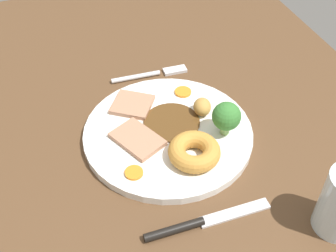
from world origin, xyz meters
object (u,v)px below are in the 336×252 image
Objects in this scene: meat_slice_main at (137,139)px; broccoli_floret at (226,117)px; dinner_plate at (168,133)px; carrot_coin_front at (183,92)px; yorkshire_pudding at (194,152)px; meat_slice_under at (132,105)px; knife at (197,223)px; carrot_coin_back at (134,173)px; fork at (151,74)px; roast_potato_left at (202,107)px.

meat_slice_main is 1.38× the size of broccoli_floret.
dinner_plate is 9.28× the size of carrot_coin_front.
yorkshire_pudding is 7.89cm from broccoli_floret.
meat_slice_under is at bearing -131.79° from broccoli_floret.
knife is at bearing -16.37° from carrot_coin_front.
meat_slice_under is at bearing -86.51° from carrot_coin_front.
broccoli_floret reaches higher than meat_slice_main.
carrot_coin_back is 0.18× the size of fork.
broccoli_floret is at bearing 13.68° from carrot_coin_front.
carrot_coin_front reaches higher than dinner_plate.
meat_slice_main is at bearing 159.45° from carrot_coin_back.
carrot_coin_front is 20.39cm from carrot_coin_back.
yorkshire_pudding is 10.37cm from roast_potato_left.
carrot_coin_front is 1.08× the size of carrot_coin_back.
meat_slice_main reaches higher than fork.
roast_potato_left is (-2.76, 12.25, 1.02)cm from meat_slice_main.
yorkshire_pudding is at bearing -62.52° from broccoli_floret.
carrot_coin_back is (0.06, -9.60, -1.15)cm from yorkshire_pudding.
broccoli_floret is 0.32× the size of knife.
roast_potato_left is 0.61× the size of broccoli_floret.
broccoli_floret is (-3.51, 6.75, 2.09)cm from yorkshire_pudding.
meat_slice_main is 2.93× the size of carrot_coin_back.
carrot_coin_back is 0.15× the size of knife.
yorkshire_pudding is at bearing 14.60° from dinner_plate.
broccoli_floret is at bearing 68.07° from dinner_plate.
dinner_plate is 4.26× the size of meat_slice_under.
fork is (-17.35, 7.73, -1.41)cm from meat_slice_main.
roast_potato_left reaches higher than carrot_coin_front.
yorkshire_pudding is at bearing 21.27° from meat_slice_under.
meat_slice_main is at bearing -51.25° from carrot_coin_front.
knife is at bearing -94.95° from fork.
carrot_coin_front is at bearing -66.07° from fork.
roast_potato_left reaches higher than carrot_coin_back.
yorkshire_pudding is at bearing 48.84° from meat_slice_main.
meat_slice_under is 2.18× the size of carrot_coin_front.
meat_slice_main reaches higher than carrot_coin_back.
dinner_plate is 10.52cm from carrot_coin_back.
meat_slice_main is at bearing -101.32° from broccoli_floret.
meat_slice_main and meat_slice_under have the same top height.
carrot_coin_front is at bearing -169.52° from roast_potato_left.
broccoli_floret is (-3.57, 16.35, 3.24)cm from carrot_coin_back.
roast_potato_left reaches higher than fork.
broccoli_floret is (3.45, 8.56, 4.16)cm from dinner_plate.
fork is at bearing -158.10° from carrot_coin_front.
carrot_coin_front is at bearing 73.68° from knife.
dinner_plate is 5.55cm from meat_slice_main.
roast_potato_left is at bearing 121.93° from carrot_coin_back.
broccoli_floret reaches higher than dinner_plate.
roast_potato_left is at bearing 10.48° from carrot_coin_front.
dinner_plate is 3.45× the size of yorkshire_pudding.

